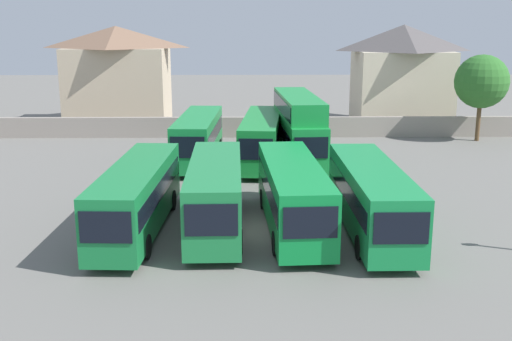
# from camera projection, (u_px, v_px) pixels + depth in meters

# --- Properties ---
(ground) EXTENTS (140.00, 140.00, 0.00)m
(ground) POSITION_uv_depth(u_px,v_px,m) (253.00, 154.00, 48.26)
(ground) COLOR slate
(depot_boundary_wall) EXTENTS (56.00, 0.50, 1.80)m
(depot_boundary_wall) POSITION_uv_depth(u_px,v_px,m) (252.00, 127.00, 54.94)
(depot_boundary_wall) COLOR gray
(depot_boundary_wall) RESTS_ON ground
(bus_1) EXTENTS (2.92, 11.66, 3.31)m
(bus_1) POSITION_uv_depth(u_px,v_px,m) (137.00, 194.00, 30.28)
(bus_1) COLOR #177D3B
(bus_1) RESTS_ON ground
(bus_2) EXTENTS (2.74, 10.78, 3.41)m
(bus_2) POSITION_uv_depth(u_px,v_px,m) (215.00, 192.00, 30.57)
(bus_2) COLOR #1B7F3E
(bus_2) RESTS_ON ground
(bus_3) EXTENTS (3.17, 11.45, 3.35)m
(bus_3) POSITION_uv_depth(u_px,v_px,m) (293.00, 192.00, 30.64)
(bus_3) COLOR #0F8939
(bus_3) RESTS_ON ground
(bus_4) EXTENTS (2.70, 11.57, 3.30)m
(bus_4) POSITION_uv_depth(u_px,v_px,m) (371.00, 195.00, 30.18)
(bus_4) COLOR #168841
(bus_4) RESTS_ON ground
(bus_5) EXTENTS (3.06, 11.10, 3.45)m
(bus_5) POSITION_uv_depth(u_px,v_px,m) (198.00, 136.00, 44.90)
(bus_5) COLOR #18873C
(bus_5) RESTS_ON ground
(bus_6) EXTENTS (3.44, 11.83, 3.41)m
(bus_6) POSITION_uv_depth(u_px,v_px,m) (261.00, 137.00, 44.71)
(bus_6) COLOR #188A35
(bus_6) RESTS_ON ground
(bus_7) EXTENTS (3.16, 11.48, 4.92)m
(bus_7) POSITION_uv_depth(u_px,v_px,m) (298.00, 125.00, 44.82)
(bus_7) COLOR #188C3A
(bus_7) RESTS_ON ground
(house_terrace_left) EXTENTS (10.28, 7.09, 9.59)m
(house_terrace_left) POSITION_uv_depth(u_px,v_px,m) (118.00, 74.00, 61.54)
(house_terrace_left) COLOR #C6B293
(house_terrace_left) RESTS_ON ground
(house_terrace_centre) EXTENTS (9.43, 7.40, 9.73)m
(house_terrace_centre) POSITION_uv_depth(u_px,v_px,m) (402.00, 74.00, 60.79)
(house_terrace_centre) COLOR beige
(house_terrace_centre) RESTS_ON ground
(tree_left_of_lot) EXTENTS (4.53, 4.53, 7.37)m
(tree_left_of_lot) POSITION_uv_depth(u_px,v_px,m) (482.00, 82.00, 52.28)
(tree_left_of_lot) COLOR brown
(tree_left_of_lot) RESTS_ON ground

